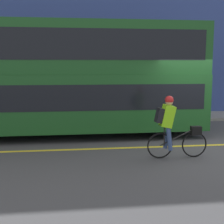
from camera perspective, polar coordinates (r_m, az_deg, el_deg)
The scene contains 6 objects.
ground_plane at distance 9.54m, azimuth 16.76°, elevation -5.94°, with size 80.00×80.00×0.00m, color #424244.
road_center_line at distance 9.58m, azimuth 16.64°, elevation -5.84°, with size 50.00×0.14×0.01m, color yellow.
sidewalk_curb at distance 14.03m, azimuth 8.77°, elevation -0.87°, with size 60.00×1.98×0.11m.
building_facade at distance 15.13m, azimuth 7.96°, elevation 17.29°, with size 60.00×0.30×9.30m.
bus at distance 10.56m, azimuth -16.37°, elevation 6.57°, with size 11.85×2.59×3.65m.
cyclist_on_bike at distance 7.92m, azimuth 10.80°, elevation -2.30°, with size 1.55×0.32×1.58m.
Camera 1 is at (-3.79, -8.44, 2.32)m, focal length 50.00 mm.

